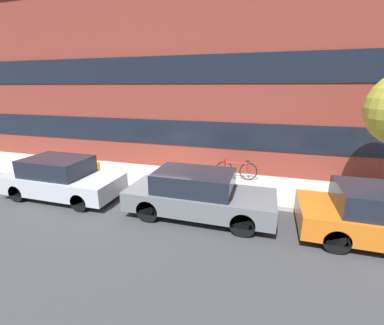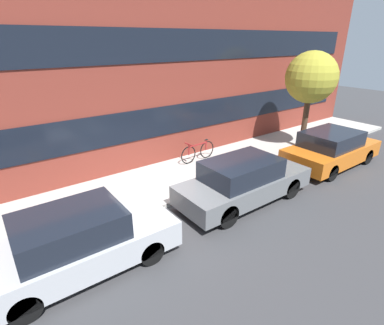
# 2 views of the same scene
# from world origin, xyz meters

# --- Properties ---
(ground_plane) EXTENTS (56.00, 56.00, 0.00)m
(ground_plane) POSITION_xyz_m (0.00, 0.00, 0.00)
(ground_plane) COLOR #38383A
(sidewalk_strip) EXTENTS (28.00, 2.89, 0.13)m
(sidewalk_strip) POSITION_xyz_m (0.00, 1.44, 0.07)
(sidewalk_strip) COLOR #B2AFA8
(sidewalk_strip) RESTS_ON ground_plane
(rowhouse_facade) EXTENTS (28.00, 1.02, 8.03)m
(rowhouse_facade) POSITION_xyz_m (0.00, 3.33, 4.03)
(rowhouse_facade) COLOR maroon
(rowhouse_facade) RESTS_ON ground_plane
(parked_car_silver) EXTENTS (4.04, 1.70, 1.41)m
(parked_car_silver) POSITION_xyz_m (-2.77, -1.05, 0.69)
(parked_car_silver) COLOR #B2B5BA
(parked_car_silver) RESTS_ON ground_plane
(parked_car_grey) EXTENTS (4.32, 1.65, 1.39)m
(parked_car_grey) POSITION_xyz_m (2.12, -1.05, 0.69)
(parked_car_grey) COLOR slate
(parked_car_grey) RESTS_ON ground_plane
(fire_hydrant) EXTENTS (0.48, 0.27, 0.78)m
(fire_hydrant) POSITION_xyz_m (-2.48, 0.56, 0.53)
(fire_hydrant) COLOR gold
(fire_hydrant) RESTS_ON sidewalk_strip
(bicycle) EXTENTS (1.67, 0.44, 0.81)m
(bicycle) POSITION_xyz_m (2.85, 2.14, 0.53)
(bicycle) COLOR black
(bicycle) RESTS_ON sidewalk_strip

